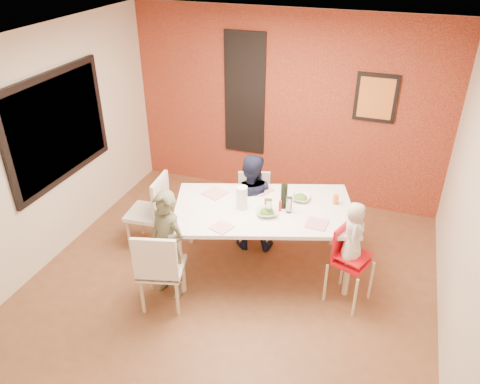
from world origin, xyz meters
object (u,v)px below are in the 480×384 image
(wine_bottle, at_px, (284,196))
(child_far, at_px, (250,202))
(child_near, at_px, (167,246))
(dining_table, at_px, (264,213))
(chair_near, at_px, (159,267))
(high_chair, at_px, (348,258))
(paper_towel_roll, at_px, (242,198))
(chair_far, at_px, (254,203))
(toddler, at_px, (353,233))
(chair_left, at_px, (153,208))

(wine_bottle, bearing_deg, child_far, 148.94)
(child_far, bearing_deg, child_near, 53.11)
(dining_table, xyz_separation_m, child_near, (-0.83, -0.77, -0.12))
(dining_table, distance_m, child_far, 0.49)
(dining_table, xyz_separation_m, chair_near, (-0.81, -1.02, -0.21))
(high_chair, height_order, child_near, child_near)
(chair_near, distance_m, paper_towel_roll, 1.17)
(dining_table, bearing_deg, paper_towel_roll, -157.65)
(chair_far, bearing_deg, dining_table, -81.03)
(toddler, relative_size, wine_bottle, 2.41)
(chair_near, relative_size, high_chair, 1.07)
(dining_table, height_order, toddler, toddler)
(chair_near, height_order, high_chair, chair_near)
(child_near, xyz_separation_m, wine_bottle, (1.04, 0.86, 0.34))
(dining_table, bearing_deg, child_near, -137.09)
(chair_far, distance_m, chair_left, 1.28)
(dining_table, bearing_deg, high_chair, -12.65)
(dining_table, distance_m, high_chair, 1.05)
(dining_table, xyz_separation_m, toddler, (1.02, -0.24, 0.12))
(child_near, bearing_deg, chair_near, -66.61)
(dining_table, height_order, chair_far, chair_far)
(toddler, xyz_separation_m, paper_towel_roll, (-1.25, 0.15, 0.09))
(chair_left, relative_size, toddler, 1.43)
(wine_bottle, distance_m, paper_towel_roll, 0.47)
(child_far, relative_size, paper_towel_roll, 4.65)
(child_near, relative_size, toddler, 1.86)
(chair_far, bearing_deg, toddler, -50.53)
(chair_near, distance_m, chair_far, 1.71)
(chair_left, xyz_separation_m, toddler, (2.44, -0.21, 0.33))
(high_chair, distance_m, toddler, 0.34)
(chair_far, height_order, child_near, child_near)
(chair_near, height_order, toddler, toddler)
(chair_left, relative_size, child_far, 0.78)
(child_far, distance_m, toddler, 1.47)
(chair_near, relative_size, chair_far, 1.11)
(chair_left, bearing_deg, paper_towel_roll, 81.75)
(chair_left, height_order, paper_towel_roll, paper_towel_roll)
(dining_table, bearing_deg, chair_left, -178.75)
(chair_left, xyz_separation_m, child_near, (0.59, -0.74, 0.09))
(child_far, bearing_deg, wine_bottle, 137.44)
(chair_far, bearing_deg, high_chair, -50.45)
(paper_towel_roll, bearing_deg, child_far, 96.77)
(dining_table, xyz_separation_m, chair_left, (-1.42, -0.03, -0.21))
(toddler, bearing_deg, high_chair, 46.23)
(child_near, height_order, child_far, child_near)
(chair_near, height_order, paper_towel_roll, paper_towel_roll)
(wine_bottle, relative_size, paper_towel_roll, 1.05)
(chair_left, distance_m, paper_towel_roll, 1.26)
(chair_far, distance_m, toddler, 1.63)
(chair_far, relative_size, wine_bottle, 3.07)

